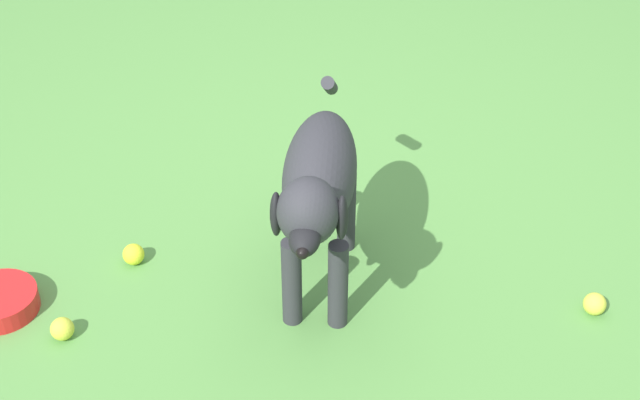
{
  "coord_description": "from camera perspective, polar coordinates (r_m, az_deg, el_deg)",
  "views": [
    {
      "loc": [
        0.5,
        -2.19,
        1.89
      ],
      "look_at": [
        0.04,
        -0.11,
        0.3
      ],
      "focal_mm": 53.52,
      "sensor_mm": 36.0,
      "label": 1
    }
  ],
  "objects": [
    {
      "name": "water_bowl",
      "position": [
        2.88,
        -18.61,
        -5.77
      ],
      "size": [
        0.22,
        0.22,
        0.06
      ],
      "primitive_type": "cylinder",
      "color": "red",
      "rests_on": "ground"
    },
    {
      "name": "ground",
      "position": [
        2.93,
        -0.34,
        -3.4
      ],
      "size": [
        14.0,
        14.0,
        0.0
      ],
      "primitive_type": "plane",
      "color": "#548C42"
    },
    {
      "name": "tennis_ball_3",
      "position": [
        2.94,
        -11.09,
        -3.21
      ],
      "size": [
        0.07,
        0.07,
        0.07
      ],
      "primitive_type": "sphere",
      "color": "yellow",
      "rests_on": "ground"
    },
    {
      "name": "dog",
      "position": [
        2.56,
        -0.1,
        0.86
      ],
      "size": [
        0.27,
        0.86,
        0.58
      ],
      "rotation": [
        0.0,
        0.0,
        4.84
      ],
      "color": "#2D2D33",
      "rests_on": "ground"
    },
    {
      "name": "tennis_ball_2",
      "position": [
        2.83,
        16.1,
        -5.99
      ],
      "size": [
        0.07,
        0.07,
        0.07
      ],
      "primitive_type": "sphere",
      "color": "#CDD240",
      "rests_on": "ground"
    },
    {
      "name": "tennis_ball_4",
      "position": [
        2.74,
        -15.16,
        -7.45
      ],
      "size": [
        0.07,
        0.07,
        0.07
      ],
      "primitive_type": "sphere",
      "color": "#CAD33B",
      "rests_on": "ground"
    }
  ]
}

